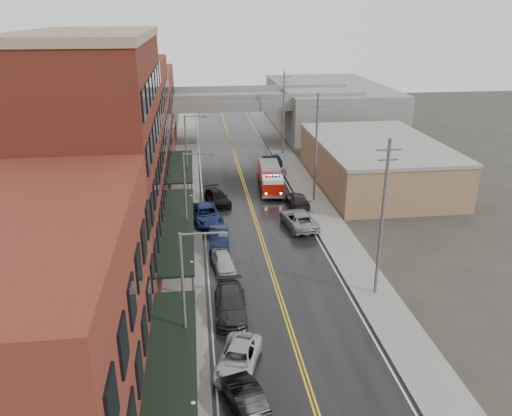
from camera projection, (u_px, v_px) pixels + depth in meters
road at (256, 221)px, 50.69m from camera, size 11.00×160.00×0.02m
sidewalk_left at (183, 224)px, 49.82m from camera, size 3.00×160.00×0.15m
sidewalk_right at (326, 217)px, 51.51m from camera, size 3.00×160.00×0.15m
curb_left at (200, 223)px, 50.01m from camera, size 0.30×160.00×0.15m
curb_right at (310, 218)px, 51.32m from camera, size 0.30×160.00×0.15m
brick_building_a at (39, 335)px, 22.96m from camera, size 9.00×18.00×12.00m
brick_building_b at (100, 159)px, 39.39m from camera, size 9.00×20.00×18.00m
brick_building_c at (127, 129)px, 56.08m from camera, size 9.00×15.00×15.00m
brick_building_far at (142, 113)px, 72.78m from camera, size 9.00×20.00×12.00m
tan_building at (375, 164)px, 60.85m from camera, size 14.00×22.00×5.00m
right_far_block at (329, 107)px, 88.20m from camera, size 18.00×30.00×8.00m
awning_0 at (171, 377)px, 24.74m from camera, size 2.60×16.00×3.09m
awning_1 at (178, 225)px, 42.27m from camera, size 2.60×18.00×3.09m
awning_2 at (181, 166)px, 58.42m from camera, size 2.60×13.00×3.09m
globe_lamp_0 at (194, 416)px, 23.27m from camera, size 0.44×0.44×3.12m
globe_lamp_1 at (192, 271)px, 36.19m from camera, size 0.44×0.44×3.12m
globe_lamp_2 at (191, 203)px, 49.10m from camera, size 0.44×0.44×3.12m
street_lamp_0 at (188, 295)px, 27.73m from camera, size 2.64×0.22×9.00m
street_lamp_1 at (188, 196)px, 42.49m from camera, size 2.64×0.22×9.00m
street_lamp_2 at (188, 149)px, 57.25m from camera, size 2.64×0.22×9.00m
utility_pole_0 at (382, 217)px, 35.37m from camera, size 1.80×0.24×12.00m
utility_pole_1 at (316, 146)px, 53.82m from camera, size 1.80×0.24×12.00m
utility_pole_2 at (284, 112)px, 72.27m from camera, size 1.80×0.24×12.00m
overpass at (230, 106)px, 78.01m from camera, size 40.00×10.00×7.50m
fire_truck at (270, 178)px, 58.98m from camera, size 3.51×7.94×2.85m
parked_car_left_1 at (249, 405)px, 26.03m from camera, size 2.82×4.81×1.50m
parked_car_left_2 at (238, 359)px, 29.60m from camera, size 3.63×5.32×1.35m
parked_car_left_3 at (230, 304)px, 34.95m from camera, size 2.41×5.56×1.59m
parked_car_left_4 at (223, 261)px, 41.11m from camera, size 2.05×4.19×1.37m
parked_car_left_5 at (219, 239)px, 44.88m from camera, size 1.99×5.09×1.65m
parked_car_left_6 at (206, 214)px, 50.18m from camera, size 3.64×6.31×1.66m
parked_car_left_7 at (217, 198)px, 55.03m from camera, size 3.22×5.34×1.45m
parked_car_right_0 at (299, 219)px, 49.09m from camera, size 3.34×6.10×1.62m
parked_car_right_1 at (297, 200)px, 54.39m from camera, size 2.34×5.06×1.43m
parked_car_right_2 at (278, 173)px, 63.33m from camera, size 3.03×4.68×1.48m
parked_car_right_3 at (272, 160)px, 68.92m from camera, size 2.23×4.62×1.46m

